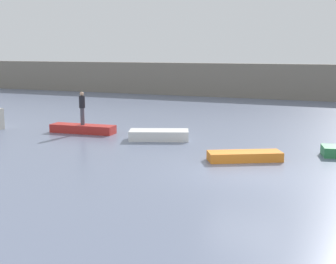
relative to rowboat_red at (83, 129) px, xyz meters
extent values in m
plane|color=slate|center=(10.09, -4.89, -0.23)|extent=(120.00, 120.00, 0.00)
cube|color=gray|center=(10.09, 22.71, 1.39)|extent=(80.00, 1.20, 3.23)
cube|color=red|center=(0.00, 0.00, 0.00)|extent=(3.66, 1.27, 0.45)
cube|color=white|center=(4.62, -0.18, 0.02)|extent=(3.19, 2.26, 0.49)
cube|color=orange|center=(9.67, -2.88, -0.04)|extent=(3.05, 2.27, 0.38)
cylinder|color=#4C4C56|center=(0.00, 0.00, 0.68)|extent=(0.22, 0.22, 0.92)
cylinder|color=black|center=(0.00, 0.00, 1.46)|extent=(0.32, 0.32, 0.64)
sphere|color=tan|center=(0.00, 0.00, 1.90)|extent=(0.22, 0.22, 0.22)
camera|label=1|loc=(14.18, -20.97, 4.14)|focal=49.88mm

